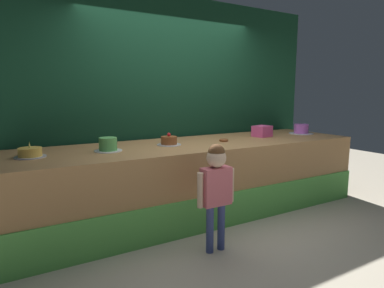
% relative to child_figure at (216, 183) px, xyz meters
% --- Properties ---
extents(ground_plane, '(12.00, 12.00, 0.00)m').
position_rel_child_figure_xyz_m(ground_plane, '(0.38, 0.40, -0.66)').
color(ground_plane, '#ADA38E').
extents(stage_platform, '(4.33, 1.22, 0.88)m').
position_rel_child_figure_xyz_m(stage_platform, '(0.38, 0.99, -0.23)').
color(stage_platform, '#B27F4C').
rests_on(stage_platform, ground_plane).
extents(curtain_backdrop, '(4.75, 0.08, 2.78)m').
position_rel_child_figure_xyz_m(curtain_backdrop, '(0.38, 1.69, 0.73)').
color(curtain_backdrop, '#113823').
rests_on(curtain_backdrop, ground_plane).
extents(child_figure, '(0.40, 0.18, 1.03)m').
position_rel_child_figure_xyz_m(child_figure, '(0.00, 0.00, 0.00)').
color(child_figure, '#3F4C8C').
rests_on(child_figure, ground_plane).
extents(pink_box, '(0.27, 0.24, 0.15)m').
position_rel_child_figure_xyz_m(pink_box, '(1.48, 1.04, 0.29)').
color(pink_box, '#E9529A').
rests_on(pink_box, stage_platform).
extents(donut, '(0.12, 0.12, 0.03)m').
position_rel_child_figure_xyz_m(donut, '(0.74, 0.93, 0.23)').
color(donut, brown).
rests_on(donut, stage_platform).
extents(cake_far_left, '(0.29, 0.29, 0.15)m').
position_rel_child_figure_xyz_m(cake_far_left, '(-1.46, 1.00, 0.26)').
color(cake_far_left, silver).
rests_on(cake_far_left, stage_platform).
extents(cake_center_left, '(0.29, 0.29, 0.15)m').
position_rel_child_figure_xyz_m(cake_center_left, '(-0.73, 0.95, 0.28)').
color(cake_center_left, white).
rests_on(cake_center_left, stage_platform).
extents(cake_center_right, '(0.28, 0.28, 0.15)m').
position_rel_child_figure_xyz_m(cake_center_right, '(0.01, 1.01, 0.26)').
color(cake_center_right, silver).
rests_on(cake_center_right, stage_platform).
extents(cake_far_right, '(0.36, 0.36, 0.14)m').
position_rel_child_figure_xyz_m(cake_far_right, '(2.21, 0.99, 0.28)').
color(cake_far_right, silver).
rests_on(cake_far_right, stage_platform).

